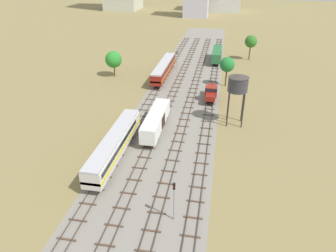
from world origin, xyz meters
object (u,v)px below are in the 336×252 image
freight_boxcar_centre_far (217,54)px  signal_post_nearest (174,197)px  diesel_railcar_far_left_nearest (115,143)px  water_tower (238,84)px  passenger_coach_far_left_midfar (164,68)px  freight_boxcar_left_near (156,120)px  signal_post_near (177,57)px  shunter_loco_centre_mid (211,92)px

freight_boxcar_centre_far → signal_post_nearest: size_ratio=2.40×
signal_post_nearest → diesel_railcar_far_left_nearest: bearing=134.0°
freight_boxcar_centre_far → water_tower: bearing=-83.3°
diesel_railcar_far_left_nearest → signal_post_nearest: signal_post_nearest is taller
passenger_coach_far_left_midfar → freight_boxcar_centre_far: bearing=53.0°
water_tower → freight_boxcar_centre_far: bearing=96.7°
water_tower → signal_post_nearest: bearing=-105.2°
freight_boxcar_centre_far → water_tower: 45.03m
freight_boxcar_left_near → passenger_coach_far_left_midfar: size_ratio=0.64×
signal_post_near → signal_post_nearest: bearing=-81.5°
shunter_loco_centre_mid → water_tower: 14.02m
passenger_coach_far_left_midfar → freight_boxcar_left_near: bearing=-81.7°
freight_boxcar_centre_far → diesel_railcar_far_left_nearest: bearing=-103.1°
freight_boxcar_left_near → signal_post_near: 40.95m
diesel_railcar_far_left_nearest → passenger_coach_far_left_midfar: 41.55m
diesel_railcar_far_left_nearest → passenger_coach_far_left_midfar: same height
diesel_railcar_far_left_nearest → shunter_loco_centre_mid: bearing=62.7°
freight_boxcar_left_near → freight_boxcar_centre_far: (9.32, 50.43, 0.00)m
passenger_coach_far_left_midfar → signal_post_nearest: (11.65, -53.62, 1.06)m
water_tower → diesel_railcar_far_left_nearest: bearing=-140.6°
diesel_railcar_far_left_nearest → signal_post_nearest: 16.82m
shunter_loco_centre_mid → passenger_coach_far_left_midfar: size_ratio=0.38×
freight_boxcar_left_near → signal_post_near: bearing=93.3°
diesel_railcar_far_left_nearest → water_tower: 25.50m
passenger_coach_far_left_midfar → water_tower: size_ratio=2.17×
diesel_railcar_far_left_nearest → signal_post_near: 50.60m
water_tower → signal_post_near: bearing=115.9°
signal_post_nearest → freight_boxcar_left_near: bearing=107.8°
passenger_coach_far_left_midfar → signal_post_near: size_ratio=4.20×
shunter_loco_centre_mid → water_tower: water_tower is taller
freight_boxcar_centre_far → signal_post_near: size_ratio=2.67×
signal_post_nearest → signal_post_near: signal_post_nearest is taller
shunter_loco_centre_mid → signal_post_near: 26.20m
water_tower → freight_boxcar_left_near: bearing=-157.3°
freight_boxcar_left_near → shunter_loco_centre_mid: bearing=61.9°
passenger_coach_far_left_midfar → signal_post_nearest: size_ratio=3.78×
shunter_loco_centre_mid → passenger_coach_far_left_midfar: passenger_coach_far_left_midfar is taller
diesel_railcar_far_left_nearest → water_tower: water_tower is taller
passenger_coach_far_left_midfar → signal_post_nearest: 54.89m
freight_boxcar_left_near → passenger_coach_far_left_midfar: 32.22m
shunter_loco_centre_mid → water_tower: (5.22, -11.36, 6.35)m
freight_boxcar_left_near → water_tower: water_tower is taller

